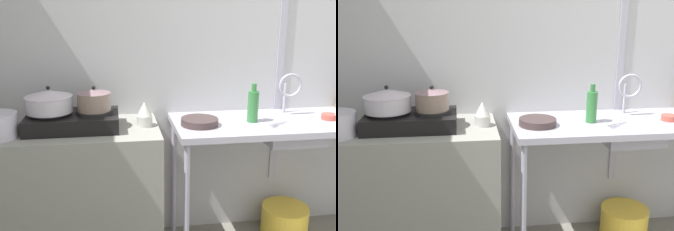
% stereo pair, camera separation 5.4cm
% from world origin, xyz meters
% --- Properties ---
extents(wall_back, '(5.09, 0.10, 2.47)m').
position_xyz_m(wall_back, '(0.00, 1.80, 1.24)').
color(wall_back, '#B3B3B5').
rests_on(wall_back, ground).
extents(wall_metal_strip, '(0.05, 0.01, 1.98)m').
position_xyz_m(wall_metal_strip, '(-0.07, 1.74, 1.36)').
color(wall_metal_strip, '#A7A5B4').
extents(counter_concrete, '(1.14, 0.57, 0.91)m').
position_xyz_m(counter_concrete, '(-1.54, 1.46, 0.46)').
color(counter_concrete, gray).
rests_on(counter_concrete, ground).
extents(counter_sink, '(1.65, 0.57, 0.91)m').
position_xyz_m(counter_sink, '(-0.04, 1.46, 0.84)').
color(counter_sink, '#A7A5B4').
rests_on(counter_sink, ground).
extents(stove, '(0.55, 0.35, 0.11)m').
position_xyz_m(stove, '(-1.49, 1.46, 0.96)').
color(stove, black).
rests_on(stove, counter_concrete).
extents(pot_on_left_burner, '(0.28, 0.28, 0.16)m').
position_xyz_m(pot_on_left_burner, '(-1.62, 1.46, 1.09)').
color(pot_on_left_burner, silver).
rests_on(pot_on_left_burner, stove).
extents(pot_on_right_burner, '(0.20, 0.20, 0.15)m').
position_xyz_m(pot_on_right_burner, '(-1.36, 1.46, 1.09)').
color(pot_on_right_burner, gray).
rests_on(pot_on_right_burner, stove).
extents(percolator, '(0.10, 0.10, 0.16)m').
position_xyz_m(percolator, '(-1.06, 1.46, 0.99)').
color(percolator, beige).
rests_on(percolator, counter_concrete).
extents(sink_basin, '(0.37, 0.34, 0.14)m').
position_xyz_m(sink_basin, '(-0.09, 1.45, 0.84)').
color(sink_basin, '#A7A5B4').
rests_on(sink_basin, counter_sink).
extents(faucet, '(0.16, 0.09, 0.29)m').
position_xyz_m(faucet, '(-0.06, 1.59, 1.11)').
color(faucet, '#A7A5B4').
rests_on(faucet, counter_sink).
extents(frying_pan, '(0.24, 0.24, 0.04)m').
position_xyz_m(frying_pan, '(-0.71, 1.43, 0.93)').
color(frying_pan, '#3E302F').
rests_on(frying_pan, counter_sink).
extents(small_bowl_on_drainboard, '(0.10, 0.10, 0.04)m').
position_xyz_m(small_bowl_on_drainboard, '(0.16, 1.43, 0.93)').
color(small_bowl_on_drainboard, '#B24B3E').
rests_on(small_bowl_on_drainboard, counter_sink).
extents(bottle_by_sink, '(0.07, 0.07, 0.25)m').
position_xyz_m(bottle_by_sink, '(-0.36, 1.45, 1.02)').
color(bottle_by_sink, '#33783B').
rests_on(bottle_by_sink, counter_sink).
extents(bucket_on_floor, '(0.34, 0.34, 0.23)m').
position_xyz_m(bucket_on_floor, '(-0.03, 1.54, 0.11)').
color(bucket_on_floor, yellow).
rests_on(bucket_on_floor, ground).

